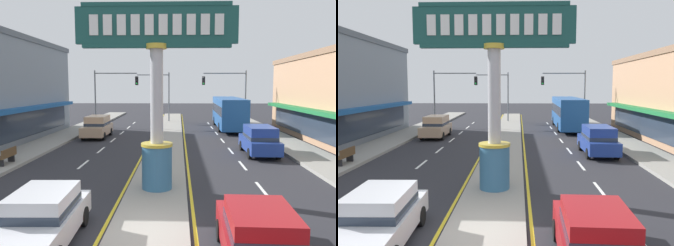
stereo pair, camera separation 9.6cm
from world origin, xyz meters
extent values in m
plane|color=#28282D|center=(0.00, 0.00, 0.00)|extent=(160.00, 160.00, 0.00)
cube|color=gray|center=(0.00, 18.00, 0.07)|extent=(2.51, 52.00, 0.14)
cube|color=gray|center=(-9.27, 16.00, 0.09)|extent=(2.83, 60.00, 0.18)
cube|color=gray|center=(9.27, 16.00, 0.09)|extent=(2.83, 60.00, 0.18)
cube|color=silver|center=(-4.55, 0.40, 0.00)|extent=(0.14, 2.20, 0.01)
cube|color=silver|center=(-4.55, 4.80, 0.00)|extent=(0.14, 2.20, 0.01)
cube|color=silver|center=(-4.55, 9.20, 0.00)|extent=(0.14, 2.20, 0.01)
cube|color=silver|center=(-4.55, 13.60, 0.00)|extent=(0.14, 2.20, 0.01)
cube|color=silver|center=(-4.55, 18.00, 0.00)|extent=(0.14, 2.20, 0.01)
cube|color=silver|center=(-4.55, 22.40, 0.00)|extent=(0.14, 2.20, 0.01)
cube|color=silver|center=(-4.55, 26.80, 0.00)|extent=(0.14, 2.20, 0.01)
cube|color=silver|center=(-4.55, 31.20, 0.00)|extent=(0.14, 2.20, 0.01)
cube|color=silver|center=(4.55, 0.40, 0.00)|extent=(0.14, 2.20, 0.01)
cube|color=silver|center=(4.55, 4.80, 0.00)|extent=(0.14, 2.20, 0.01)
cube|color=silver|center=(4.55, 9.20, 0.00)|extent=(0.14, 2.20, 0.01)
cube|color=silver|center=(4.55, 13.60, 0.00)|extent=(0.14, 2.20, 0.01)
cube|color=silver|center=(4.55, 18.00, 0.00)|extent=(0.14, 2.20, 0.01)
cube|color=silver|center=(4.55, 22.40, 0.00)|extent=(0.14, 2.20, 0.01)
cube|color=silver|center=(4.55, 26.80, 0.00)|extent=(0.14, 2.20, 0.01)
cube|color=silver|center=(4.55, 31.20, 0.00)|extent=(0.14, 2.20, 0.01)
cube|color=yellow|center=(-1.43, 18.00, 0.00)|extent=(0.12, 52.00, 0.01)
cube|color=yellow|center=(1.43, 18.00, 0.00)|extent=(0.12, 52.00, 0.01)
cylinder|color=#33668C|center=(0.00, 4.37, 1.05)|extent=(1.28, 1.28, 1.83)
cylinder|color=gold|center=(0.00, 4.37, 2.03)|extent=(1.34, 1.34, 0.12)
cylinder|color=#B7B7BC|center=(0.00, 4.37, 4.07)|extent=(0.54, 0.54, 4.22)
cylinder|color=gold|center=(0.00, 4.37, 6.08)|extent=(0.86, 0.86, 0.20)
cube|color=#194C47|center=(0.00, 4.37, 6.92)|extent=(6.60, 0.24, 1.48)
cube|color=#194C47|center=(0.00, 4.37, 7.74)|extent=(6.07, 0.29, 0.16)
cube|color=#194C47|center=(0.00, 4.37, 6.10)|extent=(6.07, 0.29, 0.16)
cube|color=white|center=(-2.52, 4.22, 6.92)|extent=(0.36, 0.06, 0.81)
cube|color=white|center=(-1.96, 4.22, 6.92)|extent=(0.36, 0.06, 0.81)
cube|color=white|center=(-1.40, 4.22, 6.92)|extent=(0.36, 0.06, 0.81)
cube|color=white|center=(-0.84, 4.22, 6.92)|extent=(0.36, 0.06, 0.81)
cube|color=white|center=(-0.28, 4.22, 6.92)|extent=(0.36, 0.06, 0.81)
cube|color=white|center=(0.28, 4.22, 6.92)|extent=(0.36, 0.06, 0.81)
cube|color=white|center=(0.84, 4.22, 6.92)|extent=(0.36, 0.06, 0.81)
cube|color=white|center=(1.40, 4.22, 6.92)|extent=(0.36, 0.06, 0.81)
cube|color=white|center=(1.96, 4.22, 6.92)|extent=(0.36, 0.06, 0.81)
cube|color=white|center=(2.52, 4.22, 6.92)|extent=(0.36, 0.06, 0.81)
cube|color=#195193|center=(-10.70, 16.71, 2.76)|extent=(0.90, 17.56, 0.30)
cube|color=#283342|center=(-11.11, 16.71, 1.50)|extent=(0.08, 16.94, 2.00)
cube|color=#1E7038|center=(10.83, 17.77, 2.63)|extent=(0.90, 16.95, 0.30)
cube|color=#283342|center=(11.24, 17.77, 1.50)|extent=(0.08, 16.35, 2.00)
cylinder|color=slate|center=(-8.25, 27.13, 3.10)|extent=(0.16, 0.16, 6.20)
cylinder|color=slate|center=(-5.94, 27.13, 5.90)|extent=(4.62, 0.12, 0.12)
cube|color=black|center=(-3.63, 26.97, 5.09)|extent=(0.32, 0.24, 0.92)
sphere|color=black|center=(-3.63, 26.83, 5.39)|extent=(0.17, 0.17, 0.17)
sphere|color=black|center=(-3.63, 26.83, 5.09)|extent=(0.17, 0.17, 0.17)
sphere|color=#19D83F|center=(-3.63, 26.83, 4.79)|extent=(0.17, 0.17, 0.17)
cylinder|color=slate|center=(8.25, 27.55, 3.10)|extent=(0.16, 0.16, 6.20)
cylinder|color=slate|center=(5.94, 27.55, 5.90)|extent=(4.62, 0.12, 0.12)
cube|color=black|center=(3.63, 27.39, 5.09)|extent=(0.32, 0.24, 0.92)
sphere|color=black|center=(3.63, 27.25, 5.39)|extent=(0.17, 0.17, 0.17)
sphere|color=black|center=(3.63, 27.25, 5.09)|extent=(0.17, 0.17, 0.17)
sphere|color=#19D83F|center=(3.63, 27.25, 4.79)|extent=(0.17, 0.17, 0.17)
cylinder|color=slate|center=(-0.30, 32.40, 3.10)|extent=(0.16, 0.16, 6.20)
cylinder|color=slate|center=(-2.28, 32.40, 5.90)|extent=(3.96, 0.12, 0.12)
cube|color=black|center=(-4.26, 32.24, 5.09)|extent=(0.32, 0.24, 0.92)
sphere|color=red|center=(-4.26, 32.10, 5.39)|extent=(0.17, 0.17, 0.17)
sphere|color=black|center=(-4.26, 32.10, 5.09)|extent=(0.17, 0.17, 0.17)
sphere|color=black|center=(-4.26, 32.10, 4.79)|extent=(0.17, 0.17, 0.17)
cube|color=tan|center=(-6.20, 19.36, 0.70)|extent=(1.90, 4.60, 0.80)
cube|color=tan|center=(-6.20, 19.54, 1.50)|extent=(1.67, 2.85, 0.80)
cube|color=#283342|center=(-6.20, 19.54, 1.22)|extent=(1.71, 2.88, 0.24)
cylinder|color=black|center=(-5.33, 17.93, 0.34)|extent=(0.22, 0.68, 0.68)
cylinder|color=black|center=(-7.08, 17.93, 0.34)|extent=(0.22, 0.68, 0.68)
cylinder|color=black|center=(-5.33, 20.78, 0.34)|extent=(0.22, 0.68, 0.68)
cylinder|color=black|center=(-7.08, 20.78, 0.34)|extent=(0.22, 0.68, 0.68)
cube|color=#1E5199|center=(6.20, 26.00, 1.81)|extent=(2.82, 11.27, 2.90)
cube|color=#283342|center=(6.20, 26.00, 2.11)|extent=(2.84, 11.04, 0.90)
cube|color=#283342|center=(6.36, 31.55, 2.06)|extent=(2.30, 0.15, 1.40)
cube|color=black|center=(6.36, 31.55, 3.06)|extent=(1.75, 0.13, 0.30)
cylinder|color=black|center=(5.15, 29.50, 0.48)|extent=(0.31, 0.97, 0.96)
cylinder|color=black|center=(7.45, 29.43, 0.48)|extent=(0.31, 0.97, 0.96)
cylinder|color=black|center=(4.97, 23.12, 0.48)|extent=(0.31, 0.97, 0.96)
cylinder|color=black|center=(7.27, 23.05, 0.48)|extent=(0.31, 0.97, 0.96)
cube|color=silver|center=(-2.90, -0.61, 0.60)|extent=(1.89, 4.35, 0.66)
cube|color=silver|center=(-2.91, -0.44, 1.23)|extent=(1.61, 2.20, 0.60)
cube|color=#283342|center=(-2.91, -0.44, 1.05)|extent=(1.65, 2.22, 0.24)
cylinder|color=black|center=(-2.14, 0.74, 0.31)|extent=(0.24, 0.63, 0.62)
cylinder|color=black|center=(-3.75, 0.70, 0.31)|extent=(0.24, 0.63, 0.62)
cube|color=maroon|center=(2.90, -1.52, 0.60)|extent=(1.89, 4.35, 0.66)
cube|color=maroon|center=(2.90, -1.69, 1.23)|extent=(1.61, 2.20, 0.60)
cube|color=#283342|center=(2.90, -1.69, 1.05)|extent=(1.65, 2.22, 0.24)
cylinder|color=black|center=(2.14, -0.16, 0.31)|extent=(0.24, 0.63, 0.62)
cylinder|color=black|center=(3.76, -0.21, 0.31)|extent=(0.24, 0.63, 0.62)
cube|color=navy|center=(6.20, 12.37, 0.70)|extent=(1.96, 4.62, 0.80)
cube|color=navy|center=(6.20, 12.18, 1.50)|extent=(1.71, 2.87, 0.80)
cube|color=#283342|center=(6.20, 12.18, 1.22)|extent=(1.75, 2.90, 0.24)
cylinder|color=black|center=(5.35, 13.80, 0.34)|extent=(0.23, 0.68, 0.68)
cylinder|color=black|center=(7.10, 13.78, 0.34)|extent=(0.23, 0.68, 0.68)
cylinder|color=black|center=(5.31, 10.95, 0.34)|extent=(0.23, 0.68, 0.68)
cylinder|color=black|center=(7.06, 10.93, 0.34)|extent=(0.23, 0.68, 0.68)
cube|color=brown|center=(-8.65, 8.40, 0.62)|extent=(0.48, 1.60, 0.08)
cube|color=brown|center=(-8.44, 8.40, 0.86)|extent=(0.06, 1.60, 0.40)
cube|color=black|center=(-8.65, 7.80, 0.36)|extent=(0.38, 0.08, 0.36)
cube|color=black|center=(-8.65, 9.00, 0.36)|extent=(0.38, 0.08, 0.36)
camera|label=1|loc=(0.90, -9.51, 4.45)|focal=35.81mm
camera|label=2|loc=(1.00, -9.51, 4.45)|focal=35.81mm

